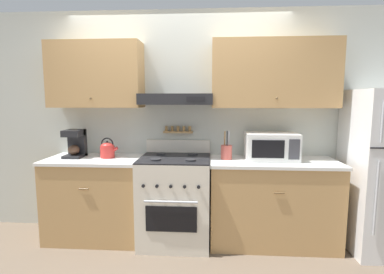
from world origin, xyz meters
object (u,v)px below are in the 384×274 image
(stove_range, at_px, (175,199))
(microwave, at_px, (271,146))
(tea_kettle, at_px, (108,150))
(refrigerator, at_px, (384,171))
(coffee_maker, at_px, (75,143))
(utensil_crock, at_px, (226,152))

(stove_range, height_order, microwave, microwave)
(stove_range, height_order, tea_kettle, tea_kettle)
(refrigerator, bearing_deg, tea_kettle, 178.17)
(tea_kettle, bearing_deg, microwave, 0.57)
(microwave, bearing_deg, refrigerator, -5.66)
(coffee_maker, bearing_deg, utensil_crock, -1.03)
(stove_range, height_order, coffee_maker, coffee_maker)
(refrigerator, bearing_deg, coffee_maker, 177.85)
(utensil_crock, bearing_deg, coffee_maker, 178.97)
(coffee_maker, relative_size, microwave, 0.57)
(tea_kettle, height_order, coffee_maker, coffee_maker)
(stove_range, relative_size, microwave, 2.01)
(microwave, distance_m, utensil_crock, 0.48)
(stove_range, distance_m, coffee_maker, 1.28)
(stove_range, bearing_deg, utensil_crock, 7.13)
(coffee_maker, distance_m, microwave, 2.16)
(tea_kettle, distance_m, coffee_maker, 0.38)
(coffee_maker, bearing_deg, refrigerator, -2.15)
(stove_range, distance_m, tea_kettle, 0.93)
(tea_kettle, xyz_separation_m, coffee_maker, (-0.38, 0.03, 0.06))
(stove_range, bearing_deg, coffee_maker, 175.02)
(refrigerator, relative_size, tea_kettle, 7.39)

